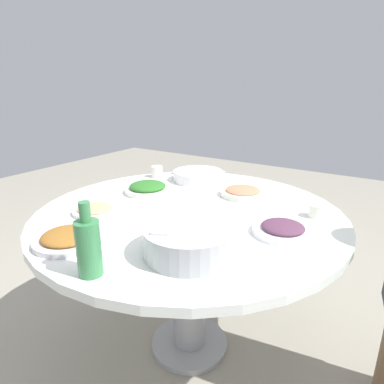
{
  "coord_description": "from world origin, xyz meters",
  "views": [
    {
      "loc": [
        -0.76,
        1.17,
        1.3
      ],
      "look_at": [
        0.0,
        -0.03,
        0.83
      ],
      "focal_mm": 31.15,
      "sensor_mm": 36.0,
      "label": 1
    }
  ],
  "objects_px": {
    "round_dining_table": "(189,236)",
    "tea_cup_far": "(157,172)",
    "rice_bowl": "(189,240)",
    "dish_shrimp": "(243,192)",
    "dish_greens": "(148,188)",
    "dish_noodles": "(95,210)",
    "dish_eggplant": "(283,229)",
    "green_bottle": "(89,246)",
    "soup_bowl": "(198,176)",
    "dish_stirfry": "(68,238)",
    "tea_cup_near": "(316,211)"
  },
  "relations": [
    {
      "from": "rice_bowl",
      "to": "dish_stirfry",
      "type": "relative_size",
      "value": 1.29
    },
    {
      "from": "dish_eggplant",
      "to": "round_dining_table",
      "type": "bearing_deg",
      "value": -1.26
    },
    {
      "from": "dish_stirfry",
      "to": "dish_eggplant",
      "type": "distance_m",
      "value": 0.79
    },
    {
      "from": "dish_greens",
      "to": "dish_eggplant",
      "type": "xyz_separation_m",
      "value": [
        -0.75,
        0.11,
        -0.01
      ]
    },
    {
      "from": "round_dining_table",
      "to": "rice_bowl",
      "type": "bearing_deg",
      "value": 123.22
    },
    {
      "from": "dish_stirfry",
      "to": "green_bottle",
      "type": "relative_size",
      "value": 1.04
    },
    {
      "from": "round_dining_table",
      "to": "dish_stirfry",
      "type": "height_order",
      "value": "dish_stirfry"
    },
    {
      "from": "rice_bowl",
      "to": "soup_bowl",
      "type": "relative_size",
      "value": 1.07
    },
    {
      "from": "soup_bowl",
      "to": "dish_noodles",
      "type": "height_order",
      "value": "soup_bowl"
    },
    {
      "from": "green_bottle",
      "to": "round_dining_table",
      "type": "bearing_deg",
      "value": -86.32
    },
    {
      "from": "soup_bowl",
      "to": "green_bottle",
      "type": "relative_size",
      "value": 1.27
    },
    {
      "from": "rice_bowl",
      "to": "soup_bowl",
      "type": "bearing_deg",
      "value": -60.24
    },
    {
      "from": "dish_greens",
      "to": "dish_shrimp",
      "type": "xyz_separation_m",
      "value": [
        -0.44,
        -0.22,
        -0.01
      ]
    },
    {
      "from": "green_bottle",
      "to": "tea_cup_far",
      "type": "xyz_separation_m",
      "value": [
        0.51,
        -0.96,
        -0.06
      ]
    },
    {
      "from": "dish_noodles",
      "to": "green_bottle",
      "type": "relative_size",
      "value": 0.84
    },
    {
      "from": "dish_greens",
      "to": "dish_noodles",
      "type": "bearing_deg",
      "value": 87.56
    },
    {
      "from": "round_dining_table",
      "to": "tea_cup_far",
      "type": "relative_size",
      "value": 20.12
    },
    {
      "from": "round_dining_table",
      "to": "dish_eggplant",
      "type": "xyz_separation_m",
      "value": [
        -0.43,
        0.01,
        0.15
      ]
    },
    {
      "from": "rice_bowl",
      "to": "green_bottle",
      "type": "bearing_deg",
      "value": 56.14
    },
    {
      "from": "rice_bowl",
      "to": "tea_cup_near",
      "type": "distance_m",
      "value": 0.63
    },
    {
      "from": "green_bottle",
      "to": "tea_cup_near",
      "type": "bearing_deg",
      "value": -119.06
    },
    {
      "from": "round_dining_table",
      "to": "dish_greens",
      "type": "bearing_deg",
      "value": -17.25
    },
    {
      "from": "dish_eggplant",
      "to": "tea_cup_far",
      "type": "height_order",
      "value": "tea_cup_far"
    },
    {
      "from": "dish_greens",
      "to": "tea_cup_far",
      "type": "distance_m",
      "value": 0.3
    },
    {
      "from": "dish_eggplant",
      "to": "green_bottle",
      "type": "relative_size",
      "value": 0.99
    },
    {
      "from": "dish_greens",
      "to": "tea_cup_near",
      "type": "xyz_separation_m",
      "value": [
        -0.82,
        -0.13,
        0.0
      ]
    },
    {
      "from": "dish_stirfry",
      "to": "dish_shrimp",
      "type": "bearing_deg",
      "value": -110.29
    },
    {
      "from": "dish_greens",
      "to": "dish_stirfry",
      "type": "bearing_deg",
      "value": 102.63
    },
    {
      "from": "round_dining_table",
      "to": "dish_eggplant",
      "type": "bearing_deg",
      "value": 178.74
    },
    {
      "from": "soup_bowl",
      "to": "dish_greens",
      "type": "xyz_separation_m",
      "value": [
        0.1,
        0.34,
        -0.0
      ]
    },
    {
      "from": "dish_noodles",
      "to": "tea_cup_near",
      "type": "xyz_separation_m",
      "value": [
        -0.84,
        -0.48,
        0.01
      ]
    },
    {
      "from": "tea_cup_near",
      "to": "dish_greens",
      "type": "bearing_deg",
      "value": 9.02
    },
    {
      "from": "rice_bowl",
      "to": "dish_noodles",
      "type": "relative_size",
      "value": 1.61
    },
    {
      "from": "tea_cup_far",
      "to": "dish_stirfry",
      "type": "bearing_deg",
      "value": 108.01
    },
    {
      "from": "tea_cup_far",
      "to": "dish_eggplant",
      "type": "bearing_deg",
      "value": 157.6
    },
    {
      "from": "round_dining_table",
      "to": "tea_cup_far",
      "type": "xyz_separation_m",
      "value": [
        0.47,
        -0.36,
        0.16
      ]
    },
    {
      "from": "dish_eggplant",
      "to": "green_bottle",
      "type": "distance_m",
      "value": 0.71
    },
    {
      "from": "round_dining_table",
      "to": "soup_bowl",
      "type": "xyz_separation_m",
      "value": [
        0.22,
        -0.44,
        0.16
      ]
    },
    {
      "from": "dish_eggplant",
      "to": "tea_cup_far",
      "type": "bearing_deg",
      "value": -22.4
    },
    {
      "from": "dish_stirfry",
      "to": "tea_cup_far",
      "type": "height_order",
      "value": "tea_cup_far"
    },
    {
      "from": "dish_stirfry",
      "to": "dish_greens",
      "type": "bearing_deg",
      "value": -77.37
    },
    {
      "from": "tea_cup_far",
      "to": "rice_bowl",
      "type": "bearing_deg",
      "value": 134.76
    },
    {
      "from": "dish_shrimp",
      "to": "green_bottle",
      "type": "bearing_deg",
      "value": 85.24
    },
    {
      "from": "dish_greens",
      "to": "tea_cup_far",
      "type": "bearing_deg",
      "value": -60.85
    },
    {
      "from": "rice_bowl",
      "to": "dish_shrimp",
      "type": "relative_size",
      "value": 1.36
    },
    {
      "from": "rice_bowl",
      "to": "dish_shrimp",
      "type": "xyz_separation_m",
      "value": [
        0.1,
        -0.65,
        -0.03
      ]
    },
    {
      "from": "soup_bowl",
      "to": "dish_stirfry",
      "type": "bearing_deg",
      "value": 91.98
    },
    {
      "from": "dish_noodles",
      "to": "dish_stirfry",
      "type": "bearing_deg",
      "value": 120.28
    },
    {
      "from": "dish_stirfry",
      "to": "dish_eggplant",
      "type": "xyz_separation_m",
      "value": [
        -0.62,
        -0.49,
        -0.0
      ]
    },
    {
      "from": "soup_bowl",
      "to": "dish_greens",
      "type": "height_order",
      "value": "same"
    }
  ]
}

